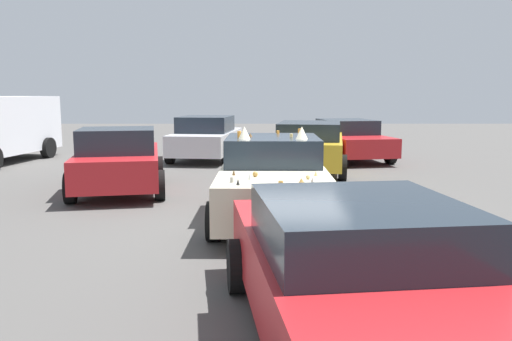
{
  "coord_description": "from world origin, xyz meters",
  "views": [
    {
      "loc": [
        -9.3,
        0.31,
        2.28
      ],
      "look_at": [
        0.0,
        0.3,
        0.9
      ],
      "focal_mm": 36.88,
      "sensor_mm": 36.0,
      "label": 1
    }
  ],
  "objects": [
    {
      "name": "ground_plane",
      "position": [
        0.0,
        0.0,
        0.0
      ],
      "size": [
        60.0,
        60.0,
        0.0
      ],
      "primitive_type": "plane",
      "color": "#514F4C"
    },
    {
      "name": "art_car_decorated",
      "position": [
        0.07,
        -0.0,
        0.73
      ],
      "size": [
        4.51,
        2.14,
        1.7
      ],
      "rotation": [
        0.0,
        0.0,
        3.13
      ],
      "color": "beige",
      "rests_on": "ground"
    },
    {
      "name": "parked_sedan_row_back_center",
      "position": [
        2.72,
        3.47,
        0.73
      ],
      "size": [
        4.24,
        2.59,
        1.49
      ],
      "rotation": [
        0.0,
        0.0,
        0.19
      ],
      "color": "red",
      "rests_on": "ground"
    },
    {
      "name": "parked_sedan_row_back_far",
      "position": [
        5.73,
        -1.26,
        0.76
      ],
      "size": [
        4.62,
        2.58,
        1.46
      ],
      "rotation": [
        0.0,
        0.0,
        -0.16
      ],
      "color": "gold",
      "rests_on": "ground"
    },
    {
      "name": "parked_sedan_near_right",
      "position": [
        -4.75,
        -0.58,
        0.69
      ],
      "size": [
        4.53,
        2.48,
        1.36
      ],
      "rotation": [
        0.0,
        0.0,
        0.12
      ],
      "color": "red",
      "rests_on": "ground"
    },
    {
      "name": "parked_sedan_far_left",
      "position": [
        8.78,
        -2.89,
        0.69
      ],
      "size": [
        4.7,
        2.62,
        1.36
      ],
      "rotation": [
        0.0,
        0.0,
        3.32
      ],
      "color": "red",
      "rests_on": "ground"
    },
    {
      "name": "parked_sedan_behind_right",
      "position": [
        8.77,
        1.99,
        0.75
      ],
      "size": [
        4.56,
        2.47,
        1.49
      ],
      "rotation": [
        0.0,
        0.0,
        -0.12
      ],
      "color": "silver",
      "rests_on": "ground"
    }
  ]
}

